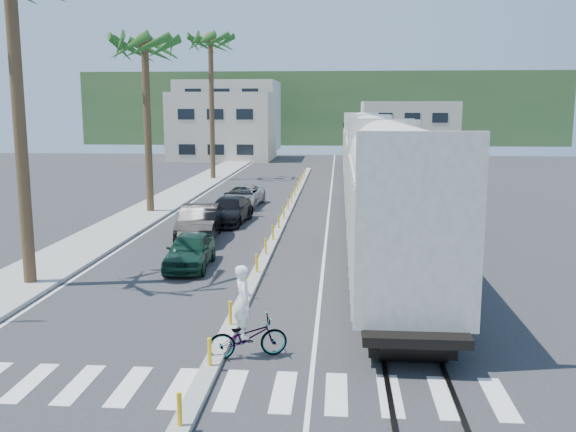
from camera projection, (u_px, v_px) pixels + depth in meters
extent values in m
plane|color=#28282B|center=(218.00, 356.00, 16.70)|extent=(140.00, 140.00, 0.00)
cube|color=gray|center=(161.00, 204.00, 41.92)|extent=(3.00, 90.00, 0.15)
cube|color=black|center=(356.00, 201.00, 43.87)|extent=(0.12, 100.00, 0.06)
cube|color=black|center=(377.00, 201.00, 43.76)|extent=(0.12, 100.00, 0.06)
cube|color=gray|center=(284.00, 219.00, 36.34)|extent=(0.45, 60.00, 0.15)
cylinder|color=yellow|center=(179.00, 409.00, 12.69)|extent=(0.10, 0.10, 0.70)
cylinder|color=yellow|center=(210.00, 352.00, 15.63)|extent=(0.10, 0.10, 0.70)
cylinder|color=yellow|center=(230.00, 313.00, 18.58)|extent=(0.10, 0.10, 0.70)
cylinder|color=yellow|center=(245.00, 285.00, 21.53)|extent=(0.10, 0.10, 0.70)
cylinder|color=yellow|center=(257.00, 263.00, 24.48)|extent=(0.10, 0.10, 0.70)
cylinder|color=yellow|center=(266.00, 246.00, 27.42)|extent=(0.10, 0.10, 0.70)
cylinder|color=yellow|center=(273.00, 233.00, 30.37)|extent=(0.10, 0.10, 0.70)
cylinder|color=yellow|center=(279.00, 221.00, 33.32)|extent=(0.10, 0.10, 0.70)
cylinder|color=yellow|center=(284.00, 212.00, 36.27)|extent=(0.10, 0.10, 0.70)
cylinder|color=yellow|center=(288.00, 204.00, 39.21)|extent=(0.10, 0.10, 0.70)
cylinder|color=yellow|center=(292.00, 197.00, 42.16)|extent=(0.10, 0.10, 0.70)
cylinder|color=yellow|center=(295.00, 191.00, 45.11)|extent=(0.10, 0.10, 0.70)
cylinder|color=yellow|center=(298.00, 186.00, 48.05)|extent=(0.10, 0.10, 0.70)
cylinder|color=yellow|center=(300.00, 181.00, 51.00)|extent=(0.10, 0.10, 0.70)
cylinder|color=yellow|center=(302.00, 177.00, 53.95)|extent=(0.10, 0.10, 0.70)
cylinder|color=yellow|center=(304.00, 174.00, 56.90)|extent=(0.10, 0.10, 0.70)
cube|color=silver|center=(201.00, 389.00, 14.74)|extent=(14.00, 2.20, 0.01)
cube|color=silver|center=(187.00, 206.00, 41.80)|extent=(0.12, 90.00, 0.01)
cube|color=silver|center=(329.00, 207.00, 41.07)|extent=(0.12, 90.00, 0.01)
cube|color=#ADAB9E|center=(395.00, 218.00, 21.60)|extent=(3.00, 12.88, 3.40)
cylinder|color=#ADAB9E|center=(397.00, 168.00, 21.31)|extent=(2.90, 12.58, 2.90)
cube|color=black|center=(393.00, 281.00, 21.97)|extent=(2.60, 12.88, 1.00)
cube|color=#ADAB9E|center=(373.00, 172.00, 36.34)|extent=(3.00, 12.88, 3.40)
cylinder|color=#ADAB9E|center=(373.00, 142.00, 36.05)|extent=(2.90, 12.58, 2.90)
cube|color=black|center=(372.00, 211.00, 36.71)|extent=(2.60, 12.88, 1.00)
cube|color=#ADAB9E|center=(363.00, 153.00, 51.07)|extent=(3.00, 12.88, 3.40)
cylinder|color=#ADAB9E|center=(364.00, 132.00, 50.79)|extent=(2.90, 12.58, 2.90)
cube|color=black|center=(363.00, 181.00, 51.45)|extent=(2.60, 12.88, 1.00)
cube|color=#4C4C4F|center=(357.00, 158.00, 67.07)|extent=(3.00, 17.00, 0.50)
cube|color=gold|center=(358.00, 144.00, 65.83)|extent=(2.70, 12.24, 2.60)
cube|color=gold|center=(356.00, 138.00, 72.44)|extent=(3.00, 3.74, 3.20)
cube|color=black|center=(357.00, 164.00, 67.17)|extent=(2.60, 13.60, 0.90)
cylinder|color=brown|center=(20.00, 133.00, 22.29)|extent=(0.44, 0.44, 11.00)
cylinder|color=brown|center=(148.00, 130.00, 38.12)|extent=(0.44, 0.44, 10.00)
sphere|color=#1C5219|center=(144.00, 41.00, 37.25)|extent=(3.20, 3.20, 3.20)
cylinder|color=brown|center=(212.00, 111.00, 55.61)|extent=(0.44, 0.44, 12.00)
sphere|color=#1C5219|center=(210.00, 38.00, 54.57)|extent=(3.20, 3.20, 3.20)
cube|color=beige|center=(223.00, 126.00, 77.80)|extent=(12.00, 10.00, 8.00)
cube|color=beige|center=(229.00, 116.00, 93.50)|extent=(14.00, 12.00, 10.00)
cube|color=beige|center=(408.00, 129.00, 83.94)|extent=(12.00, 10.00, 7.00)
cube|color=#385628|center=(322.00, 108.00, 113.93)|extent=(80.00, 20.00, 12.00)
imported|color=#103223|center=(190.00, 250.00, 25.68)|extent=(1.99, 4.27, 1.41)
imported|color=black|center=(199.00, 223.00, 31.05)|extent=(2.68, 5.38, 1.67)
imported|color=black|center=(229.00, 210.00, 35.43)|extent=(2.84, 5.30, 1.44)
imported|color=#A6A9AC|center=(242.00, 196.00, 41.43)|extent=(2.96, 5.25, 1.37)
imported|color=#9EA0A5|center=(248.00, 337.00, 16.52)|extent=(2.00, 2.52, 1.09)
imported|color=white|center=(243.00, 301.00, 16.36)|extent=(0.97, 0.88, 1.90)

